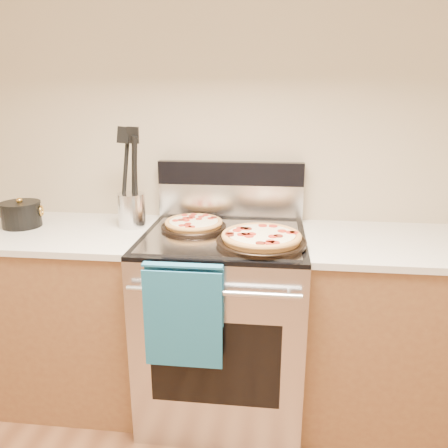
# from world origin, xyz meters

# --- Properties ---
(wall_back) EXTENTS (4.00, 0.00, 4.00)m
(wall_back) POSITION_xyz_m (0.00, 2.00, 1.35)
(wall_back) COLOR tan
(wall_back) RESTS_ON ground
(range_body) EXTENTS (0.76, 0.68, 0.90)m
(range_body) POSITION_xyz_m (0.00, 1.65, 0.45)
(range_body) COLOR #B7B7BC
(range_body) RESTS_ON ground
(oven_window) EXTENTS (0.56, 0.01, 0.40)m
(oven_window) POSITION_xyz_m (0.00, 1.31, 0.45)
(oven_window) COLOR black
(oven_window) RESTS_ON range_body
(cooktop) EXTENTS (0.76, 0.68, 0.02)m
(cooktop) POSITION_xyz_m (0.00, 1.65, 0.91)
(cooktop) COLOR black
(cooktop) RESTS_ON range_body
(backsplash_lower) EXTENTS (0.76, 0.06, 0.18)m
(backsplash_lower) POSITION_xyz_m (0.00, 1.96, 1.01)
(backsplash_lower) COLOR silver
(backsplash_lower) RESTS_ON cooktop
(backsplash_upper) EXTENTS (0.76, 0.06, 0.12)m
(backsplash_upper) POSITION_xyz_m (0.00, 1.96, 1.16)
(backsplash_upper) COLOR black
(backsplash_upper) RESTS_ON backsplash_lower
(oven_handle) EXTENTS (0.70, 0.03, 0.03)m
(oven_handle) POSITION_xyz_m (0.00, 1.27, 0.80)
(oven_handle) COLOR silver
(oven_handle) RESTS_ON range_body
(dish_towel) EXTENTS (0.32, 0.05, 0.42)m
(dish_towel) POSITION_xyz_m (-0.12, 1.27, 0.70)
(dish_towel) COLOR #18537C
(dish_towel) RESTS_ON oven_handle
(foil_sheet) EXTENTS (0.70, 0.55, 0.01)m
(foil_sheet) POSITION_xyz_m (0.00, 1.62, 0.92)
(foil_sheet) COLOR gray
(foil_sheet) RESTS_ON cooktop
(cabinet_left) EXTENTS (1.00, 0.62, 0.88)m
(cabinet_left) POSITION_xyz_m (-0.88, 1.68, 0.44)
(cabinet_left) COLOR brown
(cabinet_left) RESTS_ON ground
(countertop_left) EXTENTS (1.02, 0.64, 0.03)m
(countertop_left) POSITION_xyz_m (-0.88, 1.68, 0.90)
(countertop_left) COLOR beige
(countertop_left) RESTS_ON cabinet_left
(cabinet_right) EXTENTS (1.00, 0.62, 0.88)m
(cabinet_right) POSITION_xyz_m (0.88, 1.68, 0.44)
(cabinet_right) COLOR brown
(cabinet_right) RESTS_ON ground
(countertop_right) EXTENTS (1.02, 0.64, 0.03)m
(countertop_right) POSITION_xyz_m (0.88, 1.68, 0.90)
(countertop_right) COLOR beige
(countertop_right) RESTS_ON cabinet_right
(pepperoni_pizza_back) EXTENTS (0.41, 0.41, 0.04)m
(pepperoni_pizza_back) POSITION_xyz_m (-0.15, 1.72, 0.95)
(pepperoni_pizza_back) COLOR #BB7139
(pepperoni_pizza_back) RESTS_ON foil_sheet
(pepperoni_pizza_front) EXTENTS (0.46, 0.46, 0.05)m
(pepperoni_pizza_front) POSITION_xyz_m (0.18, 1.52, 0.95)
(pepperoni_pizza_front) COLOR #BB7139
(pepperoni_pizza_front) RESTS_ON foil_sheet
(utensil_crock) EXTENTS (0.18, 0.18, 0.17)m
(utensil_crock) POSITION_xyz_m (-0.48, 1.77, 1.00)
(utensil_crock) COLOR silver
(utensil_crock) RESTS_ON countertop_left
(saucepan) EXTENTS (0.23, 0.23, 0.12)m
(saucepan) POSITION_xyz_m (-1.03, 1.71, 0.97)
(saucepan) COLOR black
(saucepan) RESTS_ON countertop_left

